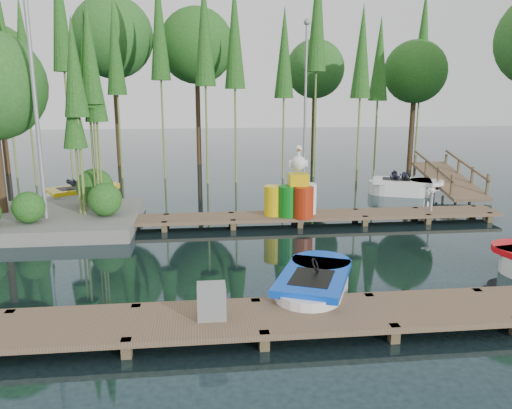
{
  "coord_description": "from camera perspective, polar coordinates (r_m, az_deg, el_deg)",
  "views": [
    {
      "loc": [
        -0.94,
        -12.33,
        4.02
      ],
      "look_at": [
        0.5,
        0.5,
        1.1
      ],
      "focal_mm": 35.0,
      "sensor_mm": 36.0,
      "label": 1
    }
  ],
  "objects": [
    {
      "name": "ground_plane",
      "position": [
        13.01,
        -1.95,
        -5.27
      ],
      "size": [
        90.0,
        90.0,
        0.0
      ],
      "primitive_type": "plane",
      "color": "#1E3338"
    },
    {
      "name": "near_dock",
      "position": [
        8.75,
        0.42,
        -12.89
      ],
      "size": [
        18.0,
        1.5,
        0.5
      ],
      "color": "brown",
      "rests_on": "ground"
    },
    {
      "name": "far_dock",
      "position": [
        15.43,
        1.02,
        -1.48
      ],
      "size": [
        15.0,
        1.2,
        0.5
      ],
      "color": "brown",
      "rests_on": "ground"
    },
    {
      "name": "island",
      "position": [
        16.54,
        -25.61,
        8.61
      ],
      "size": [
        6.2,
        4.2,
        6.75
      ],
      "color": "slate",
      "rests_on": "ground"
    },
    {
      "name": "tree_screen",
      "position": [
        23.05,
        -9.57,
        17.79
      ],
      "size": [
        34.42,
        18.53,
        10.31
      ],
      "color": "#3E2B1A",
      "rests_on": "ground"
    },
    {
      "name": "lamp_island",
      "position": [
        15.52,
        -24.1,
        12.55
      ],
      "size": [
        0.3,
        0.3,
        7.25
      ],
      "color": "gray",
      "rests_on": "ground"
    },
    {
      "name": "lamp_rear",
      "position": [
        23.85,
        5.7,
        13.26
      ],
      "size": [
        0.3,
        0.3,
        7.25
      ],
      "color": "gray",
      "rests_on": "ground"
    },
    {
      "name": "ramp",
      "position": [
        21.58,
        21.15,
        2.73
      ],
      "size": [
        1.5,
        3.94,
        1.49
      ],
      "color": "brown",
      "rests_on": "ground"
    },
    {
      "name": "boat_blue",
      "position": [
        9.99,
        6.63,
        -9.43
      ],
      "size": [
        2.2,
        2.98,
        0.92
      ],
      "rotation": [
        0.0,
        0.0,
        -0.4
      ],
      "color": "white",
      "rests_on": "ground"
    },
    {
      "name": "boat_yellow_far",
      "position": [
        19.54,
        -19.43,
        1.02
      ],
      "size": [
        3.05,
        2.55,
        1.4
      ],
      "rotation": [
        0.0,
        0.0,
        0.2
      ],
      "color": "white",
      "rests_on": "ground"
    },
    {
      "name": "boat_white_far",
      "position": [
        20.83,
        16.42,
        1.95
      ],
      "size": [
        3.17,
        2.23,
        1.37
      ],
      "rotation": [
        0.0,
        0.0,
        0.34
      ],
      "color": "white",
      "rests_on": "ground"
    },
    {
      "name": "utility_cabinet",
      "position": [
        8.55,
        -5.11,
        -10.95
      ],
      "size": [
        0.48,
        0.4,
        0.58
      ],
      "primitive_type": "cube",
      "color": "gray",
      "rests_on": "near_dock"
    },
    {
      "name": "yellow_barrel",
      "position": [
        15.35,
        2.06,
        0.46
      ],
      "size": [
        0.61,
        0.61,
        0.91
      ],
      "primitive_type": "cylinder",
      "color": "#E2BB0B",
      "rests_on": "far_dock"
    },
    {
      "name": "drum_cluster",
      "position": [
        15.29,
        4.95,
        1.05
      ],
      "size": [
        1.25,
        1.15,
        2.16
      ],
      "color": "#0C6D15",
      "rests_on": "far_dock"
    },
    {
      "name": "seagull_post",
      "position": [
        16.85,
        19.46,
        1.0
      ],
      "size": [
        0.47,
        0.25,
        0.75
      ],
      "color": "gray",
      "rests_on": "far_dock"
    }
  ]
}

